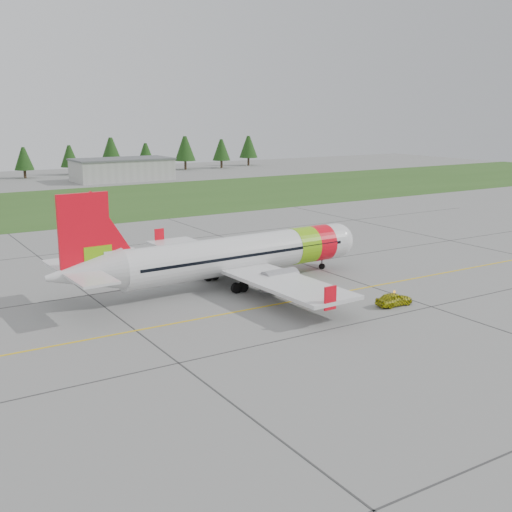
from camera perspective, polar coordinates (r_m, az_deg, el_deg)
ground at (r=53.32m, az=7.94°, el=-6.18°), size 320.00×320.00×0.00m
aircraft at (r=64.43m, az=-2.03°, el=0.02°), size 34.37×31.62×10.41m
follow_me_car at (r=59.01m, az=12.22°, el=-2.68°), size 1.26×1.47×3.56m
grass_strip at (r=126.01m, az=-16.69°, el=4.38°), size 320.00×50.00×0.03m
taxi_guideline at (r=59.35m, az=2.99°, el=-4.09°), size 120.00×0.25×0.02m
hangar_east at (r=167.41m, az=-11.80°, el=7.48°), size 24.00×12.00×5.20m
treeline at (r=179.90m, az=-21.65°, el=7.98°), size 160.00×8.00×10.00m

